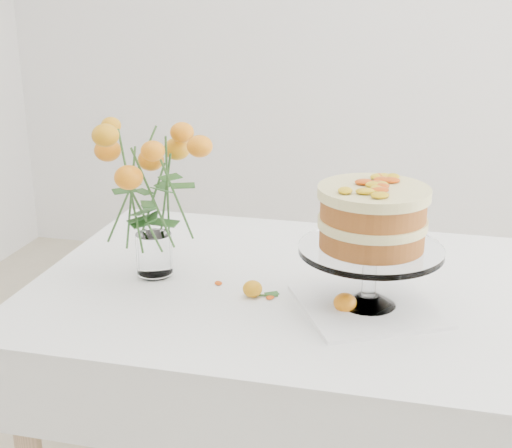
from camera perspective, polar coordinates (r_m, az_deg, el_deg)
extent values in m
cube|color=white|center=(3.58, 10.86, 16.99)|extent=(4.00, 0.04, 2.70)
cube|color=tan|center=(1.74, 5.73, -5.76)|extent=(1.40, 0.90, 0.04)
cylinder|color=tan|center=(2.38, -8.37, -8.81)|extent=(0.06, 0.06, 0.71)
cube|color=white|center=(1.73, 5.75, -5.07)|extent=(1.42, 0.92, 0.01)
cube|color=white|center=(2.20, 7.38, -2.73)|extent=(1.42, 0.01, 0.20)
cube|color=white|center=(1.39, 2.78, -16.58)|extent=(1.42, 0.01, 0.20)
cube|color=white|center=(1.99, -15.14, -5.65)|extent=(0.01, 0.92, 0.20)
cube|color=white|center=(1.63, 8.92, -6.49)|extent=(0.39, 0.39, 0.01)
cylinder|color=white|center=(1.60, 9.06, -3.94)|extent=(0.03, 0.03, 0.10)
cylinder|color=white|center=(1.58, 9.17, -2.00)|extent=(0.32, 0.32, 0.01)
cylinder|color=#985D22|center=(1.57, 9.23, -1.00)|extent=(0.29, 0.29, 0.05)
cylinder|color=beige|center=(1.56, 9.29, 0.14)|extent=(0.30, 0.30, 0.02)
cylinder|color=#985D22|center=(1.55, 9.35, 1.30)|extent=(0.29, 0.29, 0.05)
cylinder|color=beige|center=(1.54, 9.42, 2.51)|extent=(0.31, 0.31, 0.02)
cylinder|color=white|center=(1.80, -8.06, -3.99)|extent=(0.07, 0.07, 0.01)
cylinder|color=white|center=(1.78, -8.14, -2.34)|extent=(0.09, 0.09, 0.10)
ellipsoid|color=orange|center=(1.66, -0.28, -5.20)|extent=(0.05, 0.05, 0.04)
cylinder|color=#305B24|center=(1.67, 0.83, -5.78)|extent=(0.06, 0.01, 0.00)
ellipsoid|color=orange|center=(1.60, 7.14, -6.27)|extent=(0.05, 0.05, 0.04)
cylinder|color=#305B24|center=(1.61, 8.40, -6.92)|extent=(0.06, 0.01, 0.01)
ellipsoid|color=gold|center=(1.66, 1.14, -5.90)|extent=(0.03, 0.02, 0.00)
ellipsoid|color=gold|center=(1.61, 4.33, -6.82)|extent=(0.03, 0.02, 0.00)
ellipsoid|color=gold|center=(1.57, 5.54, -7.58)|extent=(0.03, 0.02, 0.00)
ellipsoid|color=gold|center=(1.74, -3.03, -4.75)|extent=(0.03, 0.02, 0.00)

